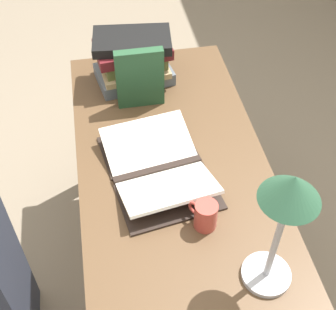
% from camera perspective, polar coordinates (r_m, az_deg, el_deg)
% --- Properties ---
extents(ground_plane, '(12.00, 12.00, 0.00)m').
position_cam_1_polar(ground_plane, '(2.20, 0.63, -14.81)').
color(ground_plane, gray).
extents(reading_desk, '(1.42, 0.65, 0.74)m').
position_cam_1_polar(reading_desk, '(1.67, 0.81, -4.37)').
color(reading_desk, brown).
rests_on(reading_desk, ground_plane).
extents(open_book, '(0.49, 0.38, 0.07)m').
position_cam_1_polar(open_book, '(1.57, -1.26, -1.55)').
color(open_book, black).
rests_on(open_book, reading_desk).
extents(book_stack_tall, '(0.24, 0.32, 0.21)m').
position_cam_1_polar(book_stack_tall, '(1.91, -4.28, 11.58)').
color(book_stack_tall, slate).
rests_on(book_stack_tall, reading_desk).
extents(book_standing_upright, '(0.04, 0.18, 0.24)m').
position_cam_1_polar(book_standing_upright, '(1.77, -3.45, 9.30)').
color(book_standing_upright, '#234C2D').
rests_on(book_standing_upright, reading_desk).
extents(reading_lamp, '(0.15, 0.15, 0.43)m').
position_cam_1_polar(reading_lamp, '(1.13, 14.25, -6.16)').
color(reading_lamp, '#ADADB2').
rests_on(reading_lamp, reading_desk).
extents(coffee_mug, '(0.09, 0.08, 0.10)m').
position_cam_1_polar(coffee_mug, '(1.42, 4.56, -7.31)').
color(coffee_mug, '#B74238').
rests_on(coffee_mug, reading_desk).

